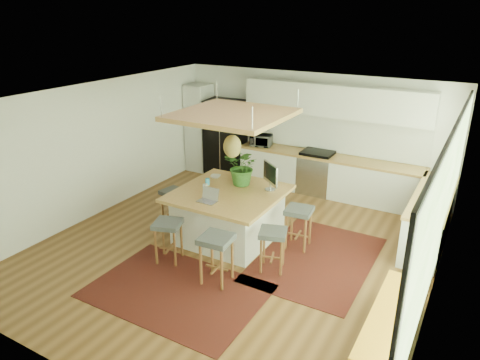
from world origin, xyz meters
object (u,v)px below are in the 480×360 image
Objects in this scene: fridge at (226,140)px; microwave at (261,139)px; laptop at (207,195)px; stool_right_back at (298,229)px; stool_near_right at (217,262)px; stool_left_side at (174,206)px; island_plant at (243,171)px; stool_right_front at (272,250)px; monitor at (270,177)px; stool_near_left at (169,242)px; island at (229,215)px.

microwave is at bearing -9.88° from fridge.
laptop is 0.69× the size of microwave.
microwave is (-2.07, 2.55, 0.74)m from stool_right_back.
stool_near_right is (2.41, -4.24, -0.57)m from fridge.
island_plant is (1.35, 0.43, 0.86)m from stool_left_side.
microwave is at bearing 109.84° from island_plant.
stool_right_front is (3.01, -3.50, -0.57)m from fridge.
stool_right_front is 0.90m from stool_right_back.
stool_left_side is 2.12m from monitor.
stool_left_side is 0.96× the size of island_plant.
microwave is at bearing 159.79° from monitor.
stool_near_right is 2.31× the size of laptop.
stool_near_right is 1.12× the size of stool_right_front.
fridge is at bearing 108.46° from stool_near_left.
fridge is 3.47× the size of monitor.
island_plant is at bearing 137.77° from stool_right_front.
stool_near_left is at bearing -78.75° from fridge.
island is 1.45m from stool_near_right.
stool_near_left is 2.14m from monitor.
monitor is (-0.64, 0.14, 0.83)m from stool_right_back.
fridge reaches higher than stool_right_front.
stool_right_back is 1.75m from laptop.
island is at bearing 68.86° from stool_near_left.
stool_left_side is 1.65m from island_plant.
stool_right_back is at bearing 33.69° from laptop.
microwave is (-0.82, 2.87, 0.63)m from island.
monitor is at bearing -72.94° from microwave.
stool_near_left is at bearing -138.49° from stool_right_back.
stool_near_right is at bearing -85.11° from microwave.
laptop is (-1.34, -0.88, 0.70)m from stool_right_back.
stool_left_side is (-1.29, 0.01, -0.11)m from island.
laptop is at bearing -98.96° from island.
stool_left_side is (-1.87, 1.33, 0.00)m from stool_near_right.
stool_right_back is at bearing 85.37° from stool_right_front.
laptop is 0.48× the size of island_plant.
stool_right_front is 4.06m from microwave.
stool_left_side is 2.01× the size of laptop.
fridge is 2.67× the size of island_plant.
fridge reaches higher than microwave.
laptop is at bearing -70.57° from fridge.
stool_right_back is 2.56m from stool_left_side.
island is at bearing -65.03° from fridge.
stool_near_left is at bearing -159.48° from stool_right_front.
island_plant reaches higher than stool_left_side.
stool_right_front is at bearing -13.48° from stool_left_side.
laptop reaches higher than island.
laptop is (1.20, -0.57, 0.70)m from stool_left_side.
stool_near_left is 4.15m from microwave.
stool_near_right reaches higher than stool_right_back.
fridge is 2.78× the size of stool_left_side.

